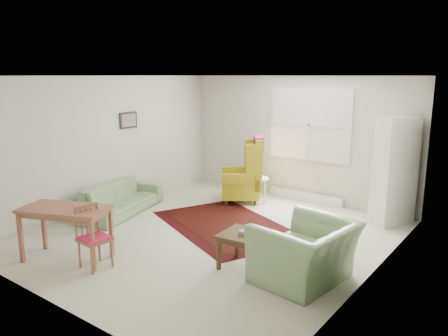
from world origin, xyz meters
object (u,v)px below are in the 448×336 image
Objects in this scene: armchair at (305,247)px; stool at (259,190)px; desk_chair at (95,238)px; sofa at (120,193)px; desk at (67,234)px; cabinet at (395,171)px; wingback_chair at (240,169)px; coffee_table at (244,250)px.

armchair reaches higher than stool.
sofa is at bearing 47.06° from desk_chair.
cabinet is at bearing 53.67° from desk.
cabinet is 1.56× the size of desk.
desk_chair is at bearing -32.60° from wingback_chair.
desk_chair is (0.25, -3.71, -0.25)m from wingback_chair.
coffee_table is at bearing -0.79° from wingback_chair.
armchair is at bearing 8.01° from coffee_table.
cabinet reaches higher than wingback_chair.
armchair is (3.99, -0.45, 0.07)m from sofa.
desk_chair is (1.60, -1.77, 0.04)m from sofa.
stool is 3.88m from desk_chair.
desk is (-2.09, -1.27, 0.14)m from coffee_table.
sofa is 2.39m from desk_chair.
desk_chair is (-1.55, -1.20, 0.18)m from coffee_table.
armchair is at bearing 25.38° from desk.
sofa is 3.29× the size of coffee_table.
desk is at bearing -101.59° from cabinet.
coffee_table is at bearing -116.30° from sofa.
desk reaches higher than stool.
armchair is 2.00× the size of coffee_table.
desk_chair is at bearing -91.29° from stool.
desk is at bearing -57.22° from armchair.
wingback_chair reaches higher than desk.
stool is 0.28× the size of cabinet.
wingback_chair is 0.72× the size of cabinet.
desk is at bearing -98.95° from stool.
armchair reaches higher than sofa.
stool is at bearing 81.05° from desk.
coffee_table is 2.45m from desk.
sofa is 3.65× the size of stool.
sofa is 2.70m from stool.
wingback_chair is (1.35, 1.94, 0.29)m from sofa.
sofa is 1.03× the size of cabinet.
sofa is at bearing 120.20° from desk.
desk reaches higher than coffee_table.
cabinet reaches higher than desk_chair.
sofa is 1.64× the size of armchair.
wingback_chair is at bearing -50.88° from sofa.
sofa is 3.21m from coffee_table.
desk_chair is at bearing -53.70° from armchair.
sofa is 1.61× the size of desk.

